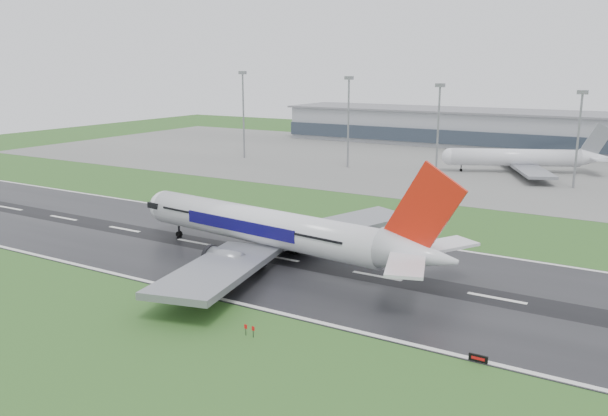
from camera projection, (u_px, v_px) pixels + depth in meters
The scene contains 11 objects.
ground at pixel (377, 276), 103.81m from camera, with size 520.00×520.00×0.00m, color #28541E.
runway at pixel (377, 276), 103.80m from camera, with size 400.00×45.00×0.10m, color black.
apron at pixel (527, 171), 208.62m from camera, with size 400.00×130.00×0.08m, color slate.
terminal at pixel (557, 133), 257.24m from camera, with size 240.00×36.00×15.00m, color gray.
main_airliner at pixel (279, 207), 109.57m from camera, with size 68.05×64.81×20.09m, color silver, non-canonical shape.
parked_airliner at pixel (522, 148), 202.86m from camera, with size 55.17×51.37×16.17m, color silver, non-canonical shape.
runway_sign at pixel (478, 359), 73.55m from camera, with size 2.30×0.26×1.04m, color black, non-canonical shape.
floodmast_0 at pixel (243, 117), 233.82m from camera, with size 0.64×0.64×31.77m, color gray.
floodmast_1 at pixel (348, 124), 211.83m from camera, with size 0.64×0.64×30.28m, color gray.
floodmast_2 at pixel (438, 132), 196.15m from camera, with size 0.64×0.64×28.31m, color gray.
floodmast_3 at pixel (578, 142), 175.72m from camera, with size 0.64×0.64×27.02m, color gray.
Camera 1 is at (39.41, -91.10, 34.86)m, focal length 36.17 mm.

